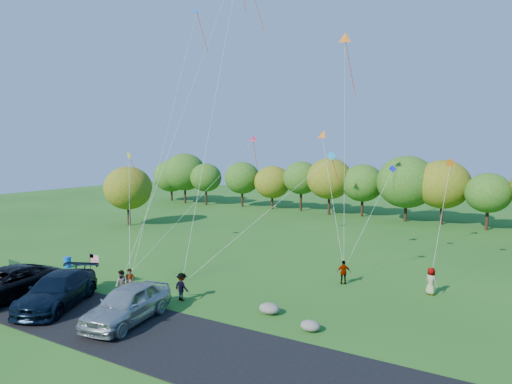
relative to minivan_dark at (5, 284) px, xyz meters
The scene contains 17 objects.
ground 9.92m from the minivan_dark, 28.37° to the left, with size 140.00×140.00×0.00m, color #215719.
asphalt_lane 8.77m from the minivan_dark, ahead, with size 44.00×6.00×0.06m, color black.
treeline 41.60m from the minivan_dark, 77.33° to the left, with size 75.37×27.33×8.08m.
minivan_dark is the anchor object (origin of this frame).
minivan_navy 3.88m from the minivan_dark, 12.60° to the left, with size 2.60×6.39×1.85m, color black.
minivan_silver 9.15m from the minivan_dark, ahead, with size 2.31×5.75×1.96m, color #A4ABAF.
flyer_a 7.41m from the minivan_dark, 35.86° to the left, with size 0.64×0.42×1.77m, color #4C4C59.
flyer_b 6.96m from the minivan_dark, 34.00° to the left, with size 0.84×0.65×1.73m, color #4C4C59.
flyer_c 10.71m from the minivan_dark, 30.63° to the left, with size 1.09×0.63×1.69m, color #4C4C59.
flyer_d 21.37m from the minivan_dark, 39.54° to the left, with size 0.95×0.39×1.62m, color #4C4C59.
flyer_e 26.19m from the minivan_dark, 33.10° to the left, with size 0.84×0.55×1.72m, color #4C4C59.
park_bench 6.65m from the minivan_dark, 144.00° to the left, with size 1.61×0.48×0.89m.
trash_barrel 7.57m from the minivan_dark, 115.75° to the left, with size 0.55×0.55×0.83m, color blue.
flag_assembly 5.15m from the minivan_dark, 59.92° to the left, with size 0.84×0.54×2.26m.
boulder_near 16.11m from the minivan_dark, 22.72° to the left, with size 1.21×0.95×0.60m, color gray.
boulder_far 18.54m from the minivan_dark, 16.33° to the left, with size 1.03×0.86×0.54m, color gray.
kites_aloft 25.63m from the minivan_dark, 64.67° to the left, with size 26.06×9.77×19.32m.
Camera 1 is at (18.10, -19.95, 9.28)m, focal length 32.00 mm.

